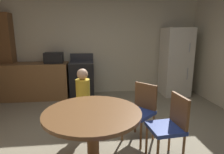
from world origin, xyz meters
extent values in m
plane|color=gray|center=(0.00, 0.00, 0.00)|extent=(14.00, 14.00, 0.00)
cube|color=beige|center=(0.00, 2.92, 1.35)|extent=(5.68, 0.12, 2.70)
cube|color=olive|center=(-1.66, 2.52, 0.45)|extent=(1.76, 0.60, 0.90)
cube|color=brown|center=(-2.32, 2.70, 1.05)|extent=(0.44, 0.36, 2.10)
cube|color=black|center=(-0.43, 2.52, 0.45)|extent=(0.60, 0.60, 0.90)
cube|color=#38383D|center=(-0.43, 2.52, 0.91)|extent=(0.60, 0.60, 0.02)
cube|color=#38383D|center=(-0.43, 2.80, 1.01)|extent=(0.60, 0.04, 0.18)
cube|color=silver|center=(2.03, 2.47, 0.88)|extent=(0.68, 0.66, 1.76)
cylinder|color=#B2B2B7|center=(2.21, 2.13, 1.28)|extent=(0.02, 0.02, 0.22)
cylinder|color=#B2B2B7|center=(2.21, 2.13, 0.63)|extent=(0.02, 0.02, 0.30)
cube|color=black|center=(-1.10, 2.52, 1.03)|extent=(0.44, 0.32, 0.26)
cylinder|color=brown|center=(-0.19, -0.31, 0.36)|extent=(0.14, 0.14, 0.72)
cylinder|color=brown|center=(-0.19, -0.31, 0.74)|extent=(1.11, 1.11, 0.04)
cylinder|color=brown|center=(0.57, -0.40, 0.21)|extent=(0.03, 0.03, 0.43)
cylinder|color=brown|center=(0.53, -0.06, 0.21)|extent=(0.03, 0.03, 0.43)
cylinder|color=brown|center=(0.91, -0.36, 0.21)|extent=(0.03, 0.03, 0.43)
cylinder|color=brown|center=(0.87, -0.03, 0.21)|extent=(0.03, 0.03, 0.43)
cube|color=navy|center=(0.72, -0.21, 0.45)|extent=(0.44, 0.44, 0.05)
cube|color=brown|center=(0.90, -0.19, 0.66)|extent=(0.08, 0.38, 0.42)
cylinder|color=brown|center=(0.48, 0.05, 0.21)|extent=(0.03, 0.03, 0.43)
cylinder|color=brown|center=(0.26, 0.31, 0.21)|extent=(0.03, 0.03, 0.43)
cylinder|color=brown|center=(0.74, 0.28, 0.21)|extent=(0.03, 0.03, 0.43)
cylinder|color=brown|center=(0.52, 0.53, 0.21)|extent=(0.03, 0.03, 0.43)
cube|color=navy|center=(0.50, 0.29, 0.45)|extent=(0.56, 0.56, 0.05)
cube|color=brown|center=(0.64, 0.41, 0.66)|extent=(0.28, 0.31, 0.42)
cylinder|color=#3D4C84|center=(-0.33, 0.59, 0.25)|extent=(0.17, 0.17, 0.50)
cylinder|color=gold|center=(-0.33, 0.59, 0.71)|extent=(0.25, 0.25, 0.42)
sphere|color=#D6A884|center=(-0.33, 0.59, 1.00)|extent=(0.17, 0.17, 0.17)
camera|label=1|loc=(-0.19, -2.35, 1.62)|focal=30.85mm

